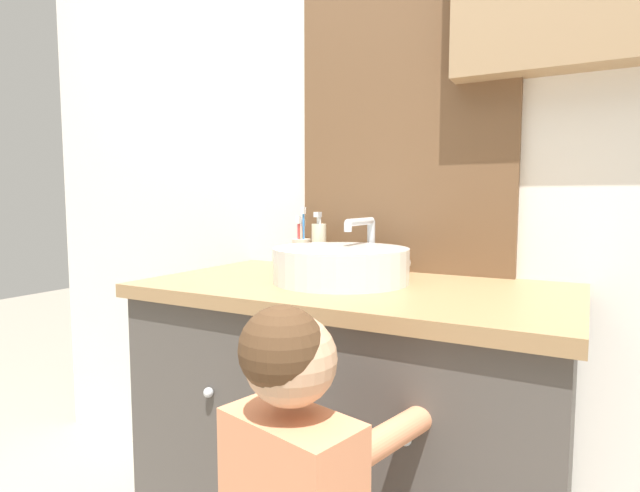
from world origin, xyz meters
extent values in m
cube|color=silver|center=(0.00, 0.63, 1.25)|extent=(3.20, 0.06, 2.50)
cube|color=brown|center=(0.03, 0.59, 1.35)|extent=(0.67, 0.02, 1.00)
cube|color=#B2C1CC|center=(0.03, 0.58, 1.35)|extent=(0.61, 0.01, 0.94)
cube|color=#4C4742|center=(0.00, 0.30, 0.41)|extent=(1.05, 0.55, 0.82)
cube|color=#99754C|center=(0.00, 0.30, 0.83)|extent=(1.09, 0.59, 0.03)
sphere|color=silver|center=(-0.24, 0.02, 0.61)|extent=(0.02, 0.02, 0.02)
sphere|color=silver|center=(0.24, 0.02, 0.61)|extent=(0.02, 0.02, 0.02)
cylinder|color=silver|center=(-0.04, 0.32, 0.90)|extent=(0.36, 0.36, 0.09)
cylinder|color=silver|center=(-0.04, 0.32, 0.94)|extent=(0.30, 0.30, 0.01)
cylinder|color=silver|center=(-0.04, 0.52, 0.93)|extent=(0.02, 0.02, 0.16)
cylinder|color=silver|center=(-0.04, 0.44, 1.01)|extent=(0.02, 0.16, 0.02)
cylinder|color=silver|center=(-0.04, 0.36, 0.99)|extent=(0.02, 0.02, 0.02)
sphere|color=white|center=(0.06, 0.52, 0.88)|extent=(0.05, 0.05, 0.05)
cylinder|color=beige|center=(-0.30, 0.54, 0.90)|extent=(0.06, 0.06, 0.09)
cylinder|color=#3884DB|center=(-0.29, 0.54, 0.95)|extent=(0.01, 0.01, 0.18)
cube|color=white|center=(-0.29, 0.54, 1.03)|extent=(0.01, 0.02, 0.02)
cylinder|color=orange|center=(-0.30, 0.55, 0.93)|extent=(0.01, 0.01, 0.14)
cube|color=white|center=(-0.30, 0.55, 0.99)|extent=(0.01, 0.02, 0.02)
cylinder|color=pink|center=(-0.31, 0.54, 0.94)|extent=(0.01, 0.01, 0.15)
cube|color=white|center=(-0.31, 0.54, 1.01)|extent=(0.01, 0.02, 0.02)
cylinder|color=#D6423D|center=(-0.30, 0.52, 0.94)|extent=(0.01, 0.01, 0.15)
cube|color=white|center=(-0.30, 0.52, 1.00)|extent=(0.01, 0.02, 0.02)
cylinder|color=beige|center=(-0.22, 0.51, 0.92)|extent=(0.05, 0.05, 0.14)
cylinder|color=silver|center=(-0.22, 0.51, 1.00)|extent=(0.01, 0.01, 0.02)
cube|color=silver|center=(-0.22, 0.50, 1.02)|extent=(0.02, 0.03, 0.02)
sphere|color=tan|center=(0.12, -0.20, 0.81)|extent=(0.15, 0.15, 0.15)
sphere|color=#4C331E|center=(0.12, -0.22, 0.83)|extent=(0.14, 0.14, 0.14)
cylinder|color=tan|center=(0.25, -0.03, 0.65)|extent=(0.12, 0.28, 0.05)
cylinder|color=#E5CC4C|center=(0.29, 0.11, 0.69)|extent=(0.02, 0.05, 0.12)
camera|label=1|loc=(0.54, -0.86, 1.07)|focal=28.00mm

